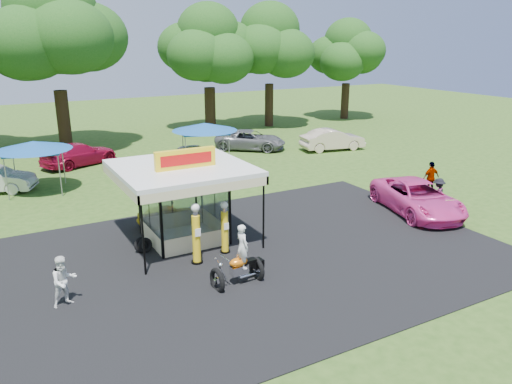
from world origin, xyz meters
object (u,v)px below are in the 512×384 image
Objects in this scene: a_frame_sign at (448,209)px; bg_car_d at (250,140)px; bg_car_b at (79,154)px; motorcycle at (241,260)px; spectator_east_a at (438,194)px; bg_car_c at (196,154)px; gas_pump_right at (225,229)px; kiosk_car at (168,215)px; tent_east at (205,127)px; bg_car_e at (333,140)px; gas_station_kiosk at (183,201)px; pink_sedan at (417,197)px; tent_west at (33,146)px; spectator_east_b at (431,178)px; gas_pump_left at (196,235)px; spectator_west at (64,281)px.

bg_car_d reaches higher than a_frame_sign.
motorcycle is at bearing 161.24° from bg_car_b.
spectator_east_a reaches higher than bg_car_c.
kiosk_car is (-0.95, 4.35, -0.60)m from gas_pump_right.
tent_east is at bearing -146.40° from bg_car_b.
gas_pump_right is at bearing 140.39° from bg_car_e.
bg_car_e is at bearing 34.47° from gas_station_kiosk.
bg_car_c is 0.75× the size of bg_car_d.
pink_sedan is at bearing -11.50° from gas_station_kiosk.
gas_station_kiosk is 11.98m from tent_west.
spectator_east_b is 15.70m from bg_car_d.
motorcycle reaches higher than kiosk_car.
gas_pump_left reaches higher than gas_pump_right.
motorcycle is 0.56× the size of tent_west.
spectator_east_a is (18.43, 0.84, -0.04)m from spectator_west.
gas_station_kiosk reaches higher than spectator_east_b.
tent_east is (-11.01, -0.22, 1.94)m from bg_car_e.
gas_station_kiosk is 1.23× the size of tent_east.
spectator_west is 0.94× the size of spectator_east_b.
bg_car_b is 9.11m from tent_east.
motorcycle is 12.83m from spectator_east_a.
gas_pump_left reaches higher than a_frame_sign.
motorcycle reaches higher than spectator_east_b.
tent_east reaches higher than spectator_west.
a_frame_sign is at bearing -138.30° from bg_car_d.
tent_west reaches higher than gas_pump_left.
tent_east reaches higher than gas_pump_left.
pink_sedan is (10.68, -0.22, -0.26)m from gas_pump_right.
spectator_east_b is at bearing 13.11° from motorcycle.
bg_car_c is (-8.98, 13.02, -0.24)m from spectator_east_b.
bg_car_d is 16.73m from tent_west.
a_frame_sign is 18.84m from bg_car_d.
bg_car_b reaches higher than bg_car_d.
gas_pump_right is 18.56m from bg_car_b.
gas_station_kiosk reaches higher than bg_car_e.
motorcycle is at bearing -19.10° from spectator_east_a.
bg_car_b is at bearing 58.28° from tent_west.
bg_car_c is at bearing -28.91° from kiosk_car.
spectator_east_b is 0.35× the size of bg_car_b.
pink_sedan is 17.17m from spectator_west.
gas_station_kiosk is at bearing -180.00° from kiosk_car.
spectator_east_a is at bearing -166.14° from bg_car_b.
bg_car_e is at bearing -95.35° from spectator_east_b.
bg_car_e reaches higher than a_frame_sign.
motorcycle is at bearing -152.65° from pink_sedan.
bg_car_b reaches higher than a_frame_sign.
spectator_west is 0.33× the size of bg_car_b.
motorcycle is 1.33× the size of spectator_west.
spectator_east_b is (2.61, 3.49, 0.38)m from a_frame_sign.
tent_west is (-5.72, 13.10, 1.60)m from gas_pump_right.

